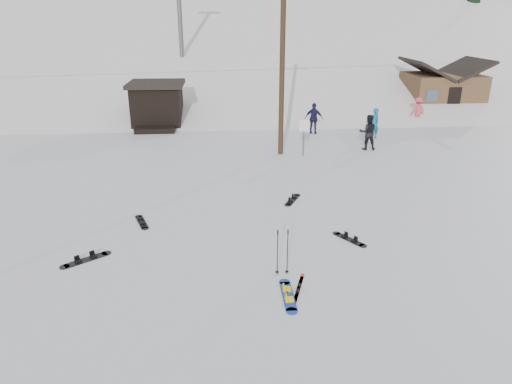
{
  "coord_description": "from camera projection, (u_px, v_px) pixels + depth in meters",
  "views": [
    {
      "loc": [
        -0.94,
        -8.35,
        6.66
      ],
      "look_at": [
        0.07,
        5.1,
        1.4
      ],
      "focal_mm": 32.0,
      "sensor_mm": 36.0,
      "label": 1
    }
  ],
  "objects": [
    {
      "name": "board_scatter_f",
      "position": [
        293.0,
        200.0,
        17.52
      ],
      "size": [
        0.78,
        1.25,
        0.1
      ],
      "rotation": [
        0.0,
        0.0,
        1.09
      ],
      "color": "black",
      "rests_on": "ground"
    },
    {
      "name": "ski_slope",
      "position": [
        229.0,
        153.0,
        65.7
      ],
      "size": [
        60.0,
        85.24,
        65.97
      ],
      "primitive_type": "cube",
      "rotation": [
        0.31,
        0.0,
        0.0
      ],
      "color": "white",
      "rests_on": "ground"
    },
    {
      "name": "board_scatter_b",
      "position": [
        142.0,
        222.0,
        15.64
      ],
      "size": [
        0.63,
        1.26,
        0.09
      ],
      "rotation": [
        0.0,
        0.0,
        1.93
      ],
      "color": "black",
      "rests_on": "ground"
    },
    {
      "name": "lift_hut",
      "position": [
        157.0,
        104.0,
        28.85
      ],
      "size": [
        3.4,
        4.1,
        2.75
      ],
      "color": "black",
      "rests_on": "ground"
    },
    {
      "name": "skier_pink",
      "position": [
        418.0,
        110.0,
        29.71
      ],
      "size": [
        1.24,
        1.0,
        1.68
      ],
      "primitive_type": "imported",
      "rotation": [
        0.0,
        0.0,
        3.54
      ],
      "color": "#CF4958",
      "rests_on": "ground"
    },
    {
      "name": "cabin",
      "position": [
        441.0,
        91.0,
        33.05
      ],
      "size": [
        5.39,
        4.4,
        3.77
      ],
      "color": "brown",
      "rests_on": "ground"
    },
    {
      "name": "board_scatter_d",
      "position": [
        349.0,
        239.0,
        14.44
      ],
      "size": [
        0.86,
        1.16,
        0.09
      ],
      "rotation": [
        0.0,
        0.0,
        -0.98
      ],
      "color": "black",
      "rests_on": "ground"
    },
    {
      "name": "skier_dark",
      "position": [
        368.0,
        132.0,
        23.81
      ],
      "size": [
        0.97,
        0.8,
        1.84
      ],
      "primitive_type": "imported",
      "rotation": [
        0.0,
        0.0,
        3.02
      ],
      "color": "black",
      "rests_on": "ground"
    },
    {
      "name": "ridge_right",
      "position": [
        503.0,
        151.0,
        63.36
      ],
      "size": [
        45.66,
        93.98,
        54.59
      ],
      "primitive_type": "cube",
      "rotation": [
        0.21,
        -0.05,
        -0.12
      ],
      "color": "white",
      "rests_on": "ground"
    },
    {
      "name": "trail_sign",
      "position": [
        304.0,
        131.0,
        22.61
      ],
      "size": [
        0.5,
        0.09,
        1.85
      ],
      "color": "#595B60",
      "rests_on": "ground"
    },
    {
      "name": "ground",
      "position": [
        270.0,
        332.0,
        10.25
      ],
      "size": [
        200.0,
        200.0,
        0.0
      ],
      "primitive_type": "plane",
      "color": "white",
      "rests_on": "ground"
    },
    {
      "name": "hero_skis",
      "position": [
        298.0,
        289.0,
        11.8
      ],
      "size": [
        0.6,
        1.54,
        0.08
      ],
      "rotation": [
        0.0,
        0.0,
        -0.32
      ],
      "color": "red",
      "rests_on": "ground"
    },
    {
      "name": "hero_snowboard",
      "position": [
        288.0,
        295.0,
        11.54
      ],
      "size": [
        0.29,
        1.56,
        0.11
      ],
      "rotation": [
        0.0,
        0.0,
        1.57
      ],
      "color": "#1C3EB9",
      "rests_on": "ground"
    },
    {
      "name": "treeline_crest",
      "position": [
        225.0,
        51.0,
        90.14
      ],
      "size": [
        50.0,
        6.0,
        10.0
      ],
      "primitive_type": null,
      "color": "black",
      "rests_on": "ski_slope"
    },
    {
      "name": "ski_poles",
      "position": [
        282.0,
        252.0,
        12.3
      ],
      "size": [
        0.37,
        0.1,
        1.34
      ],
      "color": "black",
      "rests_on": "ground"
    },
    {
      "name": "skier_teal",
      "position": [
        374.0,
        123.0,
        25.95
      ],
      "size": [
        0.75,
        0.64,
        1.75
      ],
      "primitive_type": "imported",
      "rotation": [
        0.0,
        0.0,
        3.54
      ],
      "color": "#0D6285",
      "rests_on": "ground"
    },
    {
      "name": "skier_navy",
      "position": [
        314.0,
        118.0,
        26.98
      ],
      "size": [
        1.16,
        0.78,
        1.84
      ],
      "primitive_type": "imported",
      "rotation": [
        0.0,
        0.0,
        2.8
      ],
      "color": "#18173B",
      "rests_on": "ground"
    },
    {
      "name": "board_scatter_a",
      "position": [
        86.0,
        259.0,
        13.23
      ],
      "size": [
        1.28,
        1.0,
        0.11
      ],
      "rotation": [
        0.0,
        0.0,
        0.62
      ],
      "color": "black",
      "rests_on": "ground"
    },
    {
      "name": "utility_pole",
      "position": [
        282.0,
        59.0,
        21.69
      ],
      "size": [
        2.0,
        0.26,
        9.0
      ],
      "color": "#3A2819",
      "rests_on": "ground"
    }
  ]
}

